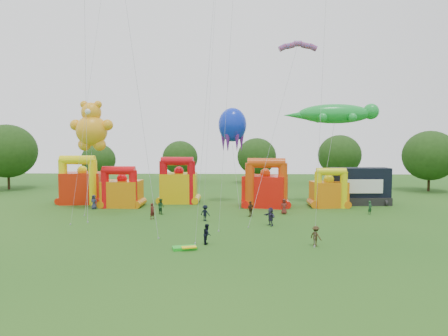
{
  "coord_description": "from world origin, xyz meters",
  "views": [
    {
      "loc": [
        4.09,
        -27.96,
        9.14
      ],
      "look_at": [
        2.53,
        18.0,
        5.92
      ],
      "focal_mm": 32.0,
      "sensor_mm": 36.0,
      "label": 1
    }
  ],
  "objects_px": {
    "bouncy_castle_0": "(82,185)",
    "bouncy_castle_2": "(179,185)",
    "spectator_4": "(251,209)",
    "gecko_kite": "(331,144)",
    "spectator_0": "(94,202)",
    "teddy_bear_kite": "(91,139)",
    "stage_trailer": "(359,187)",
    "octopus_kite": "(234,146)"
  },
  "relations": [
    {
      "from": "bouncy_castle_0",
      "to": "octopus_kite",
      "type": "xyz_separation_m",
      "value": [
        21.99,
        0.76,
        5.65
      ]
    },
    {
      "from": "bouncy_castle_0",
      "to": "teddy_bear_kite",
      "type": "height_order",
      "value": "teddy_bear_kite"
    },
    {
      "from": "bouncy_castle_0",
      "to": "gecko_kite",
      "type": "bearing_deg",
      "value": 0.12
    },
    {
      "from": "bouncy_castle_0",
      "to": "stage_trailer",
      "type": "distance_m",
      "value": 39.89
    },
    {
      "from": "teddy_bear_kite",
      "to": "spectator_4",
      "type": "height_order",
      "value": "teddy_bear_kite"
    },
    {
      "from": "teddy_bear_kite",
      "to": "gecko_kite",
      "type": "bearing_deg",
      "value": 10.22
    },
    {
      "from": "bouncy_castle_2",
      "to": "octopus_kite",
      "type": "relative_size",
      "value": 0.48
    },
    {
      "from": "stage_trailer",
      "to": "gecko_kite",
      "type": "distance_m",
      "value": 7.45
    },
    {
      "from": "bouncy_castle_0",
      "to": "gecko_kite",
      "type": "xyz_separation_m",
      "value": [
        35.62,
        0.08,
        6.0
      ]
    },
    {
      "from": "gecko_kite",
      "to": "stage_trailer",
      "type": "bearing_deg",
      "value": 4.78
    },
    {
      "from": "teddy_bear_kite",
      "to": "bouncy_castle_2",
      "type": "bearing_deg",
      "value": 32.9
    },
    {
      "from": "bouncy_castle_2",
      "to": "stage_trailer",
      "type": "relative_size",
      "value": 0.8
    },
    {
      "from": "bouncy_castle_0",
      "to": "spectator_4",
      "type": "distance_m",
      "value": 25.9
    },
    {
      "from": "bouncy_castle_0",
      "to": "spectator_0",
      "type": "height_order",
      "value": "bouncy_castle_0"
    },
    {
      "from": "spectator_0",
      "to": "gecko_kite",
      "type": "bearing_deg",
      "value": 19.74
    },
    {
      "from": "bouncy_castle_2",
      "to": "bouncy_castle_0",
      "type": "bearing_deg",
      "value": -175.94
    },
    {
      "from": "bouncy_castle_2",
      "to": "spectator_0",
      "type": "height_order",
      "value": "bouncy_castle_2"
    },
    {
      "from": "bouncy_castle_0",
      "to": "bouncy_castle_2",
      "type": "height_order",
      "value": "bouncy_castle_0"
    },
    {
      "from": "bouncy_castle_2",
      "to": "gecko_kite",
      "type": "height_order",
      "value": "gecko_kite"
    },
    {
      "from": "spectator_0",
      "to": "stage_trailer",
      "type": "bearing_deg",
      "value": 19.29
    },
    {
      "from": "bouncy_castle_2",
      "to": "gecko_kite",
      "type": "xyz_separation_m",
      "value": [
        21.67,
        -0.92,
        6.08
      ]
    },
    {
      "from": "teddy_bear_kite",
      "to": "spectator_4",
      "type": "relative_size",
      "value": 7.69
    },
    {
      "from": "stage_trailer",
      "to": "spectator_0",
      "type": "height_order",
      "value": "stage_trailer"
    },
    {
      "from": "bouncy_castle_2",
      "to": "spectator_4",
      "type": "bearing_deg",
      "value": -45.35
    },
    {
      "from": "teddy_bear_kite",
      "to": "spectator_4",
      "type": "bearing_deg",
      "value": -9.97
    },
    {
      "from": "bouncy_castle_0",
      "to": "bouncy_castle_2",
      "type": "distance_m",
      "value": 13.99
    },
    {
      "from": "bouncy_castle_2",
      "to": "teddy_bear_kite",
      "type": "height_order",
      "value": "teddy_bear_kite"
    },
    {
      "from": "bouncy_castle_2",
      "to": "spectator_4",
      "type": "height_order",
      "value": "bouncy_castle_2"
    },
    {
      "from": "bouncy_castle_2",
      "to": "spectator_4",
      "type": "distance_m",
      "value": 14.55
    },
    {
      "from": "stage_trailer",
      "to": "spectator_0",
      "type": "xyz_separation_m",
      "value": [
        -36.4,
        -5.24,
        -1.59
      ]
    },
    {
      "from": "octopus_kite",
      "to": "spectator_4",
      "type": "relative_size",
      "value": 7.48
    },
    {
      "from": "gecko_kite",
      "to": "spectator_0",
      "type": "distance_m",
      "value": 33.4
    },
    {
      "from": "bouncy_castle_2",
      "to": "spectator_0",
      "type": "bearing_deg",
      "value": -151.01
    },
    {
      "from": "stage_trailer",
      "to": "teddy_bear_kite",
      "type": "height_order",
      "value": "teddy_bear_kite"
    },
    {
      "from": "teddy_bear_kite",
      "to": "stage_trailer",
      "type": "bearing_deg",
      "value": 9.58
    },
    {
      "from": "bouncy_castle_0",
      "to": "stage_trailer",
      "type": "xyz_separation_m",
      "value": [
        39.88,
        0.43,
        -0.1
      ]
    },
    {
      "from": "gecko_kite",
      "to": "spectator_0",
      "type": "xyz_separation_m",
      "value": [
        -32.14,
        -4.88,
        -7.69
      ]
    },
    {
      "from": "spectator_0",
      "to": "bouncy_castle_2",
      "type": "bearing_deg",
      "value": 40.08
    },
    {
      "from": "bouncy_castle_0",
      "to": "bouncy_castle_2",
      "type": "bearing_deg",
      "value": 4.06
    },
    {
      "from": "stage_trailer",
      "to": "spectator_0",
      "type": "distance_m",
      "value": 36.81
    },
    {
      "from": "stage_trailer",
      "to": "spectator_4",
      "type": "height_order",
      "value": "stage_trailer"
    },
    {
      "from": "bouncy_castle_2",
      "to": "octopus_kite",
      "type": "xyz_separation_m",
      "value": [
        8.03,
        -0.23,
        5.73
      ]
    }
  ]
}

